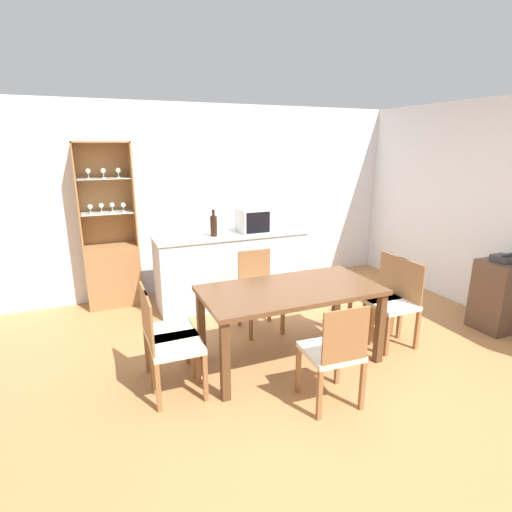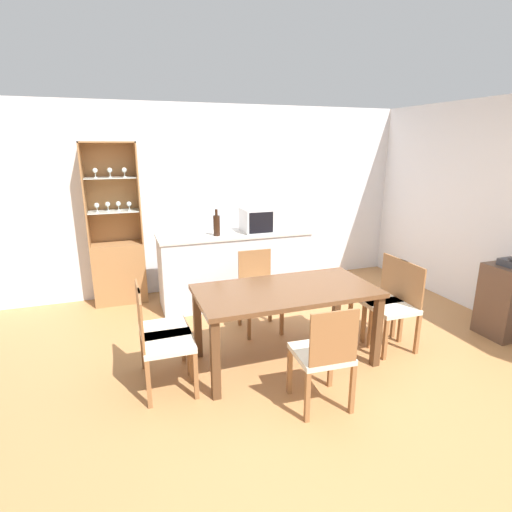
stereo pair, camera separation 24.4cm
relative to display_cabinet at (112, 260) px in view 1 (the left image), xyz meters
name	(u,v)px [view 1 (the left image)]	position (x,y,z in m)	size (l,w,h in m)	color
ground_plane	(320,370)	(1.62, -2.43, -0.59)	(18.00, 18.00, 0.00)	#B27A47
wall_back	(227,199)	(1.62, 0.20, 0.68)	(6.80, 0.06, 2.55)	silver
wall_right	(505,212)	(4.20, -2.13, 0.68)	(0.06, 4.60, 2.55)	silver
kitchen_counter	(231,268)	(1.43, -0.52, -0.13)	(1.94, 0.60, 0.93)	silver
display_cabinet	(112,260)	(0.00, 0.00, 0.00)	(0.65, 0.36, 2.06)	#A37042
dining_table	(290,297)	(1.45, -2.14, 0.05)	(1.66, 0.85, 0.74)	brown
dining_chair_head_far	(259,291)	(1.45, -1.39, -0.14)	(0.42, 0.42, 0.88)	beige
dining_chair_side_left_far	(165,332)	(0.30, -2.01, -0.14)	(0.42, 0.42, 0.88)	beige
dining_chair_head_near	(334,353)	(1.44, -2.88, -0.14)	(0.44, 0.44, 0.88)	beige
dining_chair_side_left_near	(171,345)	(0.30, -2.26, -0.14)	(0.42, 0.42, 0.88)	beige
dining_chair_side_right_far	(379,295)	(2.60, -2.01, -0.14)	(0.42, 0.42, 0.88)	beige
dining_chair_side_right_near	(395,303)	(2.60, -2.27, -0.14)	(0.42, 0.42, 0.88)	beige
microwave	(257,220)	(1.79, -0.54, 0.49)	(0.49, 0.40, 0.30)	silver
wine_bottle	(214,225)	(1.18, -0.60, 0.47)	(0.08, 0.08, 0.33)	black
side_cabinet	(500,295)	(3.93, -2.43, -0.20)	(0.48, 0.41, 0.79)	brown
telephone	(504,258)	(3.88, -2.43, 0.24)	(0.20, 0.19, 0.11)	#38383D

